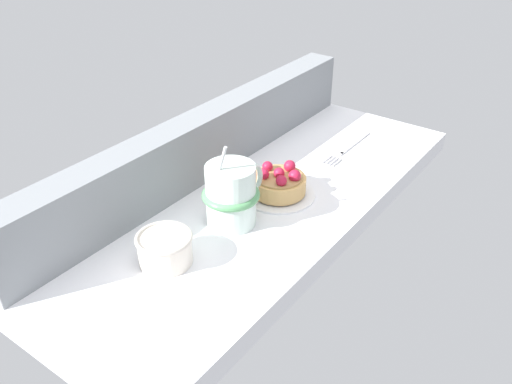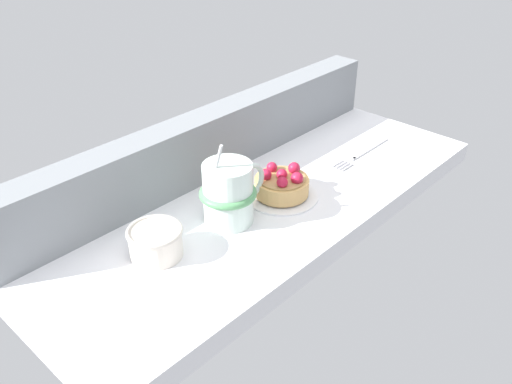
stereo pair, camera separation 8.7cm
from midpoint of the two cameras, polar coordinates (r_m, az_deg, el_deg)
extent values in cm
cube|color=white|center=(92.80, 3.67, -1.52)|extent=(84.54, 32.66, 3.61)
cube|color=gray|center=(96.95, -2.31, 5.12)|extent=(82.85, 5.81, 11.27)
cylinder|color=white|center=(92.09, 5.37, -0.33)|extent=(12.49, 12.49, 0.62)
cylinder|color=white|center=(92.17, 5.37, -0.41)|extent=(6.87, 6.87, 0.31)
cylinder|color=tan|center=(91.22, 5.42, 0.56)|extent=(9.12, 9.12, 2.72)
cylinder|color=#AB854F|center=(90.45, 5.47, 1.38)|extent=(8.03, 8.03, 0.30)
sphere|color=#B71938|center=(90.11, 5.49, 1.76)|extent=(1.85, 1.85, 1.85)
sphere|color=#B71938|center=(91.87, 6.72, 2.41)|extent=(2.03, 2.03, 2.03)
sphere|color=#B71938|center=(92.01, 4.39, 2.51)|extent=(1.83, 1.83, 1.83)
sphere|color=#B71938|center=(89.52, 3.68, 1.70)|extent=(1.99, 1.99, 1.99)
sphere|color=#B71938|center=(87.74, 5.60, 0.92)|extent=(1.84, 1.84, 1.84)
sphere|color=#B71938|center=(89.27, 7.10, 1.36)|extent=(2.08, 2.08, 2.08)
cylinder|color=silver|center=(83.04, 0.06, -0.27)|extent=(7.68, 7.68, 9.91)
torus|color=#569960|center=(82.97, 0.06, -0.20)|extent=(8.91, 8.91, 1.19)
torus|color=silver|center=(86.12, 2.24, 0.97)|extent=(6.43, 0.88, 6.43)
cylinder|color=#B7B7BC|center=(79.54, -1.00, 2.95)|extent=(0.69, 2.51, 6.61)
cube|color=#B7B7BC|center=(110.00, 14.11, 4.42)|extent=(11.69, 0.73, 0.60)
cube|color=#B7B7BC|center=(105.38, 12.50, 3.39)|extent=(1.20, 0.56, 0.60)
cube|color=#B7B7BC|center=(103.17, 10.96, 2.93)|extent=(3.50, 0.25, 0.60)
cube|color=#B7B7BC|center=(102.84, 11.30, 2.79)|extent=(3.50, 0.25, 0.60)
cube|color=#B7B7BC|center=(102.52, 11.64, 2.66)|extent=(3.50, 0.25, 0.60)
cube|color=#B7B7BC|center=(102.20, 11.99, 2.52)|extent=(3.50, 0.25, 0.60)
cylinder|color=silver|center=(78.14, -7.28, -5.41)|extent=(7.55, 7.55, 4.16)
torus|color=beige|center=(76.92, -7.39, -4.17)|extent=(8.00, 8.00, 0.60)
camera|label=1|loc=(0.04, -87.14, 1.76)|focal=38.34mm
camera|label=2|loc=(0.04, 92.86, -1.76)|focal=38.34mm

